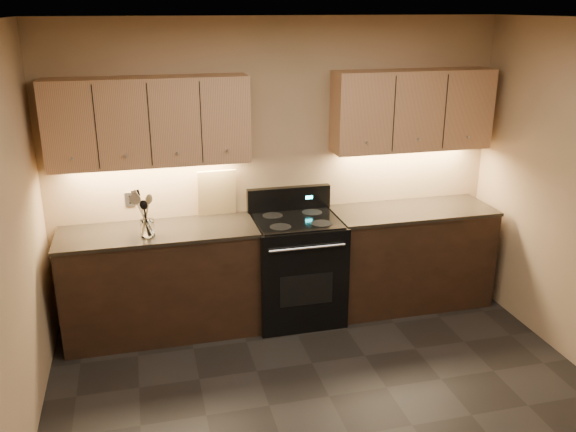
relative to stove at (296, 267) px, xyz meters
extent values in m
plane|color=silver|center=(-0.08, -1.68, 2.12)|extent=(4.00, 4.00, 0.00)
cube|color=tan|center=(-0.08, 0.32, 0.82)|extent=(4.00, 0.04, 2.60)
cube|color=black|center=(-1.18, 0.02, -0.03)|extent=(1.60, 0.60, 0.90)
cube|color=#31291F|center=(-1.18, 0.02, 0.44)|extent=(1.62, 0.62, 0.03)
cube|color=black|center=(1.10, 0.02, -0.03)|extent=(1.44, 0.60, 0.90)
cube|color=#31291F|center=(1.10, 0.02, 0.44)|extent=(1.46, 0.62, 0.03)
cube|color=black|center=(0.00, -0.01, -0.02)|extent=(0.76, 0.65, 0.92)
cube|color=black|center=(0.00, -0.01, 0.45)|extent=(0.70, 0.60, 0.01)
cube|color=black|center=(0.00, 0.28, 0.55)|extent=(0.76, 0.07, 0.22)
cube|color=#19E5F2|center=(0.18, 0.24, 0.56)|extent=(0.06, 0.00, 0.03)
cylinder|color=silver|center=(0.00, -0.35, 0.32)|extent=(0.65, 0.02, 0.02)
cube|color=black|center=(0.00, -0.33, -0.07)|extent=(0.46, 0.00, 0.28)
cylinder|color=black|center=(-0.18, -0.16, 0.45)|extent=(0.18, 0.18, 0.00)
cylinder|color=black|center=(0.18, -0.16, 0.45)|extent=(0.18, 0.18, 0.00)
cylinder|color=black|center=(-0.18, 0.14, 0.45)|extent=(0.18, 0.18, 0.00)
cylinder|color=black|center=(0.18, 0.14, 0.45)|extent=(0.18, 0.18, 0.00)
cube|color=tan|center=(-1.18, 0.17, 1.32)|extent=(1.60, 0.30, 0.70)
cube|color=tan|center=(1.10, 0.17, 1.32)|extent=(1.44, 0.30, 0.70)
cube|color=#B2B5BA|center=(-1.38, 0.31, 0.64)|extent=(0.08, 0.01, 0.12)
cylinder|color=white|center=(-1.26, -0.10, 0.52)|extent=(0.12, 0.12, 0.14)
cylinder|color=white|center=(-1.26, -0.10, 0.46)|extent=(0.11, 0.11, 0.02)
cube|color=#DBB976|center=(-0.65, 0.27, 0.66)|extent=(0.34, 0.11, 0.42)
camera|label=1|loc=(-1.28, -4.79, 2.20)|focal=38.00mm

